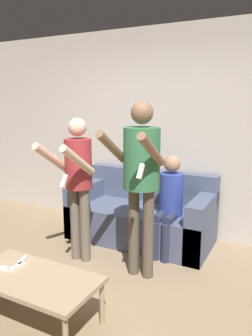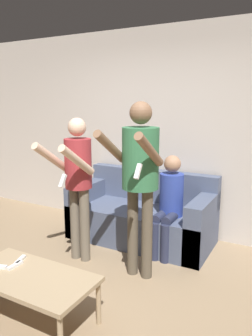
# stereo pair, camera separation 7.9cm
# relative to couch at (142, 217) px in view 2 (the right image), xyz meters

# --- Properties ---
(ground_plane) EXTENTS (14.00, 14.00, 0.00)m
(ground_plane) POSITION_rel_couch_xyz_m (0.05, -1.55, -0.30)
(ground_plane) COLOR #937A5B
(wall_back) EXTENTS (6.40, 0.06, 2.70)m
(wall_back) POSITION_rel_couch_xyz_m (0.05, 0.45, 1.05)
(wall_back) COLOR beige
(wall_back) RESTS_ON ground_plane
(couch) EXTENTS (1.79, 0.84, 0.86)m
(couch) POSITION_rel_couch_xyz_m (0.00, 0.00, 0.00)
(couch) COLOR #4C5670
(couch) RESTS_ON ground_plane
(person_standing_left) EXTENTS (0.41, 0.65, 1.59)m
(person_standing_left) POSITION_rel_couch_xyz_m (-0.37, -0.85, 0.68)
(person_standing_left) COLOR #6B6051
(person_standing_left) RESTS_ON ground_plane
(person_standing_right) EXTENTS (0.48, 0.67, 1.76)m
(person_standing_right) POSITION_rel_couch_xyz_m (0.37, -0.84, 0.82)
(person_standing_right) COLOR brown
(person_standing_right) RESTS_ON ground_plane
(person_seated) EXTENTS (0.28, 0.51, 1.15)m
(person_seated) POSITION_rel_couch_xyz_m (0.44, -0.19, 0.33)
(person_seated) COLOR #282D47
(person_seated) RESTS_ON ground_plane
(coffee_table) EXTENTS (1.07, 0.54, 0.41)m
(coffee_table) POSITION_rel_couch_xyz_m (-0.07, -1.90, 0.07)
(coffee_table) COLOR tan
(coffee_table) RESTS_ON ground_plane
(remote_mid) EXTENTS (0.04, 0.15, 0.02)m
(remote_mid) POSITION_rel_couch_xyz_m (-0.28, -1.85, 0.12)
(remote_mid) COLOR white
(remote_mid) RESTS_ON coffee_table
(remote_far) EXTENTS (0.08, 0.15, 0.02)m
(remote_far) POSITION_rel_couch_xyz_m (-0.31, -1.76, 0.12)
(remote_far) COLOR white
(remote_far) RESTS_ON coffee_table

